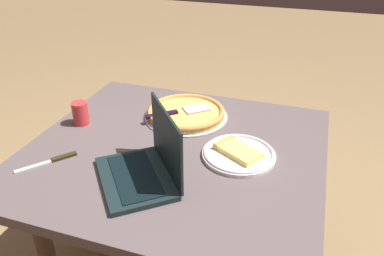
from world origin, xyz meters
TOP-DOWN VIEW (x-y plane):
  - dining_table at (0.00, 0.00)m, footprint 1.10×1.02m
  - laptop at (0.02, 0.20)m, footprint 0.37×0.38m
  - pizza_plate at (-0.24, -0.02)m, footprint 0.27×0.27m
  - pizza_tray at (0.04, -0.25)m, footprint 0.36×0.36m
  - table_knife at (0.38, 0.22)m, footprint 0.15×0.18m
  - drink_cup at (0.44, -0.06)m, footprint 0.07×0.07m

SIDE VIEW (x-z plane):
  - dining_table at x=0.00m, z-range 0.27..0.97m
  - table_knife at x=0.38m, z-range 0.70..0.71m
  - pizza_plate at x=-0.24m, z-range 0.70..0.74m
  - pizza_tray at x=0.04m, z-range 0.70..0.74m
  - drink_cup at x=0.44m, z-range 0.70..0.80m
  - laptop at x=0.02m, z-range 0.63..0.87m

